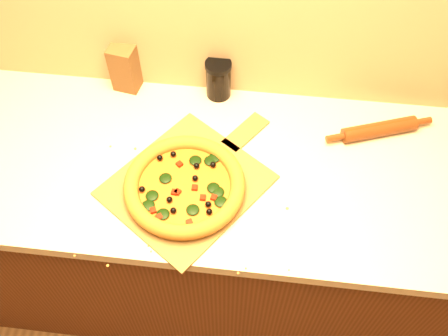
# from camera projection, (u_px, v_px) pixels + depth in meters

# --- Properties ---
(cabinet) EXTENTS (2.80, 0.65, 0.86)m
(cabinet) POSITION_uv_depth(u_px,v_px,m) (209.00, 235.00, 1.93)
(cabinet) COLOR #4D2610
(cabinet) RESTS_ON ground
(countertop) EXTENTS (2.84, 0.68, 0.04)m
(countertop) POSITION_uv_depth(u_px,v_px,m) (206.00, 168.00, 1.56)
(countertop) COLOR beige
(countertop) RESTS_ON cabinet
(pizza_peel) EXTENTS (0.55, 0.59, 0.01)m
(pizza_peel) POSITION_uv_depth(u_px,v_px,m) (190.00, 182.00, 1.50)
(pizza_peel) COLOR brown
(pizza_peel) RESTS_ON countertop
(pizza) EXTENTS (0.36, 0.36, 0.05)m
(pizza) POSITION_uv_depth(u_px,v_px,m) (185.00, 186.00, 1.46)
(pizza) COLOR #AE6A2B
(pizza) RESTS_ON pizza_peel
(bottle_cap) EXTENTS (0.04, 0.04, 0.01)m
(bottle_cap) POSITION_uv_depth(u_px,v_px,m) (183.00, 179.00, 1.51)
(bottle_cap) COLOR black
(bottle_cap) RESTS_ON countertop
(rolling_pin) EXTENTS (0.34, 0.14, 0.05)m
(rolling_pin) POSITION_uv_depth(u_px,v_px,m) (379.00, 129.00, 1.59)
(rolling_pin) COLOR #502B0D
(rolling_pin) RESTS_ON countertop
(paper_bag) EXTENTS (0.10, 0.08, 0.17)m
(paper_bag) POSITION_uv_depth(u_px,v_px,m) (125.00, 68.00, 1.67)
(paper_bag) COLOR brown
(paper_bag) RESTS_ON countertop
(dark_jar) EXTENTS (0.09, 0.09, 0.14)m
(dark_jar) POSITION_uv_depth(u_px,v_px,m) (218.00, 79.00, 1.66)
(dark_jar) COLOR black
(dark_jar) RESTS_ON countertop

